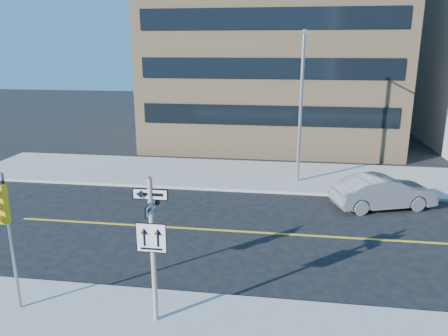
% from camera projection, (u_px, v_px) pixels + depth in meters
% --- Properties ---
extents(ground, '(120.00, 120.00, 0.00)m').
position_uv_depth(ground, '(179.00, 278.00, 14.30)').
color(ground, black).
rests_on(ground, ground).
extents(sign_pole, '(0.92, 0.92, 4.06)m').
position_uv_depth(sign_pole, '(152.00, 243.00, 11.25)').
color(sign_pole, silver).
rests_on(sign_pole, near_sidewalk).
extents(traffic_signal, '(0.32, 0.45, 4.00)m').
position_uv_depth(traffic_signal, '(3.00, 215.00, 11.51)').
color(traffic_signal, gray).
rests_on(traffic_signal, near_sidewalk).
extents(parked_car_b, '(3.08, 5.03, 1.56)m').
position_uv_depth(parked_car_b, '(383.00, 192.00, 20.32)').
color(parked_car_b, gray).
rests_on(parked_car_b, ground).
extents(streetlight_a, '(0.55, 2.25, 8.00)m').
position_uv_depth(streetlight_a, '(301.00, 98.00, 22.72)').
color(streetlight_a, gray).
rests_on(streetlight_a, far_sidewalk).
extents(building_brick, '(18.00, 18.00, 18.00)m').
position_uv_depth(building_brick, '(275.00, 25.00, 35.44)').
color(building_brick, tan).
rests_on(building_brick, ground).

